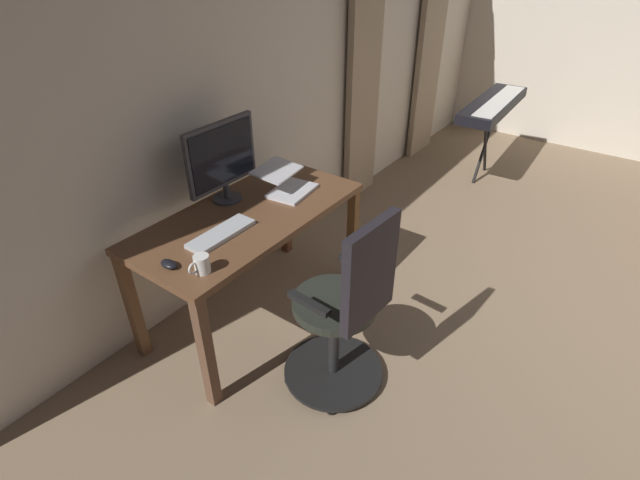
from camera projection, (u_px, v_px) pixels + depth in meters
The scene contains 11 objects.
back_room_partition at pixel (308, 69), 3.57m from camera, with size 6.27×0.10×2.53m, color beige.
curtain_left_panel at pixel (430, 50), 4.92m from camera, with size 0.50×0.06×2.20m, color tan.
curtain_right_panel at pixel (364, 76), 4.04m from camera, with size 0.46×0.06×2.20m, color tan.
desk at pixel (250, 227), 2.82m from camera, with size 1.44×0.69×0.76m.
office_chair at pixel (345, 314), 2.40m from camera, with size 0.56×0.56×1.10m.
computer_monitor at pixel (222, 158), 2.76m from camera, with size 0.51×0.18×0.49m.
computer_keyboard at pixel (221, 234), 2.55m from camera, with size 0.40×0.13×0.02m, color #B7BCC1.
laptop at pixel (286, 183), 2.97m from camera, with size 0.34×0.36×0.15m.
computer_mouse at pixel (169, 264), 2.31m from camera, with size 0.06×0.10×0.04m, color black.
mug_coffee at pixel (201, 264), 2.26m from camera, with size 0.12×0.08×0.09m.
piano_keyboard at pixel (493, 106), 4.52m from camera, with size 1.26×0.37×0.81m.
Camera 1 is at (2.94, -0.82, 2.14)m, focal length 26.56 mm.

